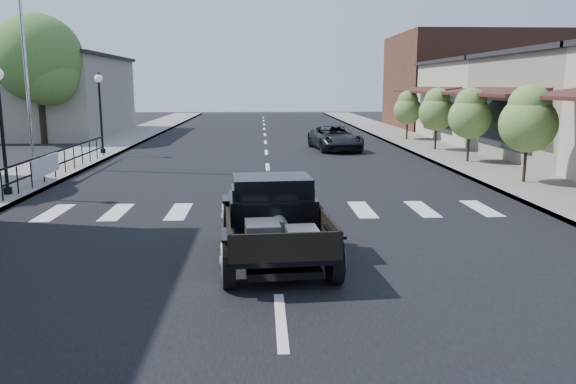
{
  "coord_description": "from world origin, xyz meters",
  "views": [
    {
      "loc": [
        -0.25,
        -10.33,
        3.25
      ],
      "look_at": [
        0.31,
        1.46,
        1.0
      ],
      "focal_mm": 35.0,
      "sensor_mm": 36.0,
      "label": 1
    }
  ],
  "objects": [
    {
      "name": "ground",
      "position": [
        0.0,
        0.0,
        0.0
      ],
      "size": [
        120.0,
        120.0,
        0.0
      ],
      "primitive_type": "plane",
      "color": "black",
      "rests_on": "ground"
    },
    {
      "name": "road",
      "position": [
        0.0,
        15.0,
        0.01
      ],
      "size": [
        14.0,
        80.0,
        0.02
      ],
      "primitive_type": "cube",
      "color": "black",
      "rests_on": "ground"
    },
    {
      "name": "road_markings",
      "position": [
        0.0,
        10.0,
        0.0
      ],
      "size": [
        12.0,
        60.0,
        0.06
      ],
      "primitive_type": null,
      "color": "silver",
      "rests_on": "ground"
    },
    {
      "name": "sidewalk_left",
      "position": [
        -8.5,
        15.0,
        0.07
      ],
      "size": [
        3.0,
        80.0,
        0.15
      ],
      "primitive_type": "cube",
      "color": "gray",
      "rests_on": "ground"
    },
    {
      "name": "sidewalk_right",
      "position": [
        8.5,
        15.0,
        0.07
      ],
      "size": [
        3.0,
        80.0,
        0.15
      ],
      "primitive_type": "cube",
      "color": "gray",
      "rests_on": "ground"
    },
    {
      "name": "low_building_left",
      "position": [
        -15.0,
        28.0,
        2.5
      ],
      "size": [
        10.0,
        12.0,
        5.0
      ],
      "primitive_type": "cube",
      "color": "gray",
      "rests_on": "ground"
    },
    {
      "name": "storefront_far",
      "position": [
        15.0,
        22.0,
        2.25
      ],
      "size": [
        10.0,
        9.0,
        4.5
      ],
      "primitive_type": "cube",
      "color": "beige",
      "rests_on": "ground"
    },
    {
      "name": "far_building_right",
      "position": [
        15.5,
        32.0,
        3.5
      ],
      "size": [
        11.0,
        10.0,
        7.0
      ],
      "primitive_type": "cube",
      "color": "brown",
      "rests_on": "ground"
    },
    {
      "name": "railing",
      "position": [
        -7.3,
        10.0,
        0.65
      ],
      "size": [
        0.08,
        10.0,
        1.0
      ],
      "primitive_type": null,
      "color": "black",
      "rests_on": "sidewalk_left"
    },
    {
      "name": "banner",
      "position": [
        -7.22,
        8.0,
        0.45
      ],
      "size": [
        0.04,
        2.2,
        0.6
      ],
      "primitive_type": null,
      "color": "silver",
      "rests_on": "sidewalk_left"
    },
    {
      "name": "lamp_post_b",
      "position": [
        -7.6,
        6.0,
        2.0
      ],
      "size": [
        0.36,
        0.36,
        3.71
      ],
      "primitive_type": null,
      "color": "black",
      "rests_on": "sidewalk_left"
    },
    {
      "name": "lamp_post_c",
      "position": [
        -7.6,
        16.0,
        2.0
      ],
      "size": [
        0.36,
        0.36,
        3.71
      ],
      "primitive_type": null,
      "color": "black",
      "rests_on": "sidewalk_left"
    },
    {
      "name": "flagpole",
      "position": [
        -9.2,
        12.0,
        5.99
      ],
      "size": [
        0.12,
        0.12,
        11.68
      ],
      "primitive_type": "cylinder",
      "color": "silver",
      "rests_on": "sidewalk_left"
    },
    {
      "name": "big_tree_far",
      "position": [
        -12.5,
        22.0,
        3.57
      ],
      "size": [
        4.86,
        4.86,
        7.13
      ],
      "primitive_type": null,
      "color": "#496F2F",
      "rests_on": "ground"
    },
    {
      "name": "small_tree_b",
      "position": [
        8.3,
        7.32,
        1.66
      ],
      "size": [
        1.81,
        1.81,
        3.02
      ],
      "primitive_type": null,
      "color": "olive",
      "rests_on": "sidewalk_right"
    },
    {
      "name": "small_tree_c",
      "position": [
        8.3,
        12.38,
        1.6
      ],
      "size": [
        1.74,
        1.74,
        2.9
      ],
      "primitive_type": null,
      "color": "olive",
      "rests_on": "sidewalk_right"
    },
    {
      "name": "small_tree_d",
      "position": [
        8.3,
        16.79,
        1.59
      ],
      "size": [
        1.73,
        1.73,
        2.88
      ],
      "primitive_type": null,
      "color": "olive",
      "rests_on": "sidewalk_right"
    },
    {
      "name": "small_tree_e",
      "position": [
        8.3,
        22.26,
        1.5
      ],
      "size": [
        1.61,
        1.61,
        2.69
      ],
      "primitive_type": null,
      "color": "olive",
      "rests_on": "sidewalk_right"
    },
    {
      "name": "hotrod_pickup",
      "position": [
        -0.04,
        0.03,
        0.79
      ],
      "size": [
        2.45,
        4.69,
        1.58
      ],
      "primitive_type": null,
      "rotation": [
        0.0,
        0.0,
        0.07
      ],
      "color": "black",
      "rests_on": "ground"
    },
    {
      "name": "second_car",
      "position": [
        3.49,
        17.9,
        0.62
      ],
      "size": [
        2.59,
        4.68,
        1.24
      ],
      "primitive_type": "imported",
      "rotation": [
        0.0,
        0.0,
        0.12
      ],
      "color": "black",
      "rests_on": "ground"
    }
  ]
}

